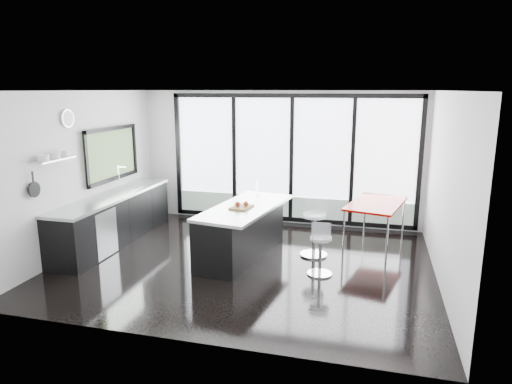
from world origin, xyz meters
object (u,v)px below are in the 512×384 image
(bar_stool_near, at_px, (320,256))
(bar_stool_far, at_px, (314,235))
(island, at_px, (242,230))
(red_table, at_px, (375,224))

(bar_stool_near, bearing_deg, bar_stool_far, 99.85)
(island, height_order, bar_stool_far, island)
(bar_stool_far, bearing_deg, bar_stool_near, -76.86)
(bar_stool_near, xyz_separation_m, bar_stool_far, (-0.20, 0.81, 0.07))
(island, xyz_separation_m, bar_stool_far, (1.21, 0.33, -0.08))
(red_table, bearing_deg, bar_stool_near, -115.49)
(bar_stool_far, relative_size, red_table, 0.50)
(bar_stool_near, distance_m, red_table, 1.87)
(bar_stool_far, xyz_separation_m, red_table, (1.01, 0.88, 0.02))
(bar_stool_near, xyz_separation_m, red_table, (0.80, 1.69, 0.09))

